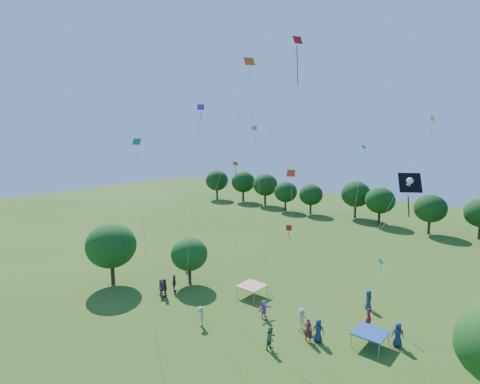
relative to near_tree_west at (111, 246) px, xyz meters
name	(u,v)px	position (x,y,z in m)	size (l,w,h in m)	color
near_tree_west	(111,246)	(0.00, 0.00, 0.00)	(5.00, 5.00, 6.31)	#422B19
near_tree_north	(189,254)	(5.95, 5.12, -0.93)	(3.74, 3.74, 4.82)	#422B19
treeline	(393,202)	(14.05, 42.76, 0.03)	(88.01, 8.77, 6.77)	#422B19
tent_red_stripe	(252,286)	(12.73, 6.77, -3.02)	(2.20, 2.20, 1.10)	#EB431B
tent_blue	(370,333)	(24.46, 5.67, -3.02)	(2.20, 2.20, 1.10)	#164092
crowd_person_0	(368,300)	(22.21, 11.21, -3.19)	(0.86, 0.46, 1.74)	navy
crowd_person_1	(186,264)	(3.05, 7.21, -3.26)	(0.60, 0.38, 1.60)	maroon
crowd_person_2	(271,338)	(19.15, 0.75, -3.20)	(0.84, 0.46, 1.71)	#285D3C
crowd_person_3	(201,316)	(12.89, -0.12, -3.26)	(1.04, 0.47, 1.59)	#BEBC98
crowd_person_4	(165,288)	(6.57, 1.39, -3.17)	(1.04, 0.47, 1.78)	#3A362E
crowd_person_5	(162,287)	(5.91, 1.52, -3.26)	(1.49, 0.53, 1.59)	#945680
crowd_person_6	(398,335)	(26.00, 6.93, -3.16)	(0.88, 0.48, 1.79)	navy
crowd_person_7	(308,330)	(20.63, 3.42, -3.19)	(0.65, 0.41, 1.73)	maroon
crowd_person_9	(302,318)	(19.34, 4.72, -3.23)	(1.08, 0.48, 1.65)	beige
crowd_person_10	(174,283)	(6.29, 2.76, -3.22)	(0.98, 0.44, 1.67)	#453C37
crowd_person_11	(264,309)	(16.06, 4.14, -3.29)	(1.43, 0.51, 1.53)	#A662A9
crowd_person_12	(318,331)	(21.29, 3.77, -3.18)	(0.87, 0.47, 1.76)	#1A294E
crowd_person_13	(368,318)	(23.42, 8.05, -3.23)	(0.62, 0.40, 1.67)	maroon
pirate_kite	(407,187)	(27.43, 1.32, 8.43)	(7.09, 1.85, 11.91)	black
red_high_kite	(283,93)	(16.56, 5.68, 14.34)	(5.40, 3.92, 21.35)	red
small_kite_0	(254,128)	(18.93, -1.06, 11.58)	(2.02, 0.75, 18.57)	#F6480E
small_kite_1	(228,180)	(4.99, 12.21, 5.86)	(1.91, 6.56, 10.69)	#FF4A0D
small_kite_2	(244,152)	(4.81, 15.23, 9.00)	(1.45, 10.01, 14.83)	#ECA915
small_kite_3	(139,168)	(5.92, -0.46, 8.29)	(1.30, 0.72, 13.53)	#167D38
small_kite_5	(197,148)	(9.66, 2.96, 9.96)	(3.13, 0.72, 16.39)	#801999
small_kite_6	(232,142)	(6.57, 11.07, 10.30)	(3.65, 4.89, 15.78)	white
small_kite_7	(380,269)	(23.54, 9.62, 0.44)	(0.59, 2.81, 3.91)	#0ED3CC
small_kite_8	(290,244)	(18.76, 3.60, 2.97)	(0.55, 0.58, 7.21)	#BA160A
small_kite_9	(292,198)	(18.84, 3.63, 6.49)	(0.73, 0.91, 11.37)	#FF360D
small_kite_10	(410,164)	(23.84, 14.98, 8.55)	(4.22, 8.53, 15.48)	yellow
small_kite_11	(358,184)	(19.68, 13.91, 6.53)	(1.71, 7.36, 12.83)	green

